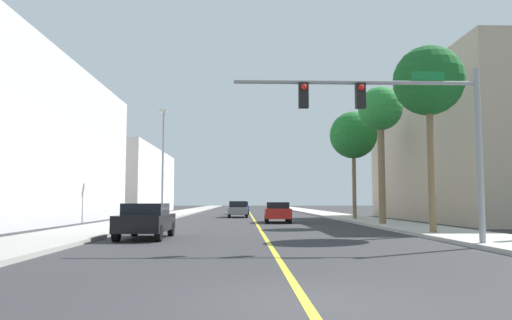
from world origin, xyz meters
The scene contains 15 objects.
ground centered at (0.00, 42.00, 0.00)m, with size 192.00×192.00×0.00m, color #2D2D30.
sidewalk_left centered at (-8.28, 42.00, 0.07)m, with size 3.59×168.00×0.15m, color #9E9B93.
sidewalk_right centered at (8.28, 42.00, 0.07)m, with size 3.59×168.00×0.15m, color #B2ADA3.
lane_marking_center centered at (0.00, 42.00, 0.00)m, with size 0.16×144.00×0.01m, color yellow.
building_left_far centered at (-19.31, 56.47, 4.15)m, with size 14.70×26.42×8.31m, color silver.
building_right_near centered at (17.87, 28.70, 5.57)m, with size 11.81×21.83×11.13m, color tan.
traffic_signal_mast centered at (4.38, 8.24, 4.32)m, with size 8.22×0.36×5.77m.
street_lamp centered at (-6.99, 28.92, 4.74)m, with size 0.56×0.28×8.32m.
palm_near centered at (7.37, 13.44, 6.81)m, with size 3.11×3.11×8.29m.
palm_mid centered at (7.45, 21.14, 6.92)m, with size 2.66×2.66×8.30m.
palm_far centered at (7.60, 28.83, 6.52)m, with size 3.62×3.62×8.22m.
car_red centered at (1.52, 26.08, 0.73)m, with size 1.87×4.54×1.41m.
car_gray centered at (-1.34, 36.59, 0.76)m, with size 1.81×4.54×1.47m.
car_black centered at (-4.83, 12.20, 0.75)m, with size 1.84×3.97×1.42m.
car_blue centered at (-1.12, 46.81, 0.73)m, with size 2.00×4.34×1.42m.
Camera 1 is at (-0.96, -7.13, 1.53)m, focal length 33.29 mm.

